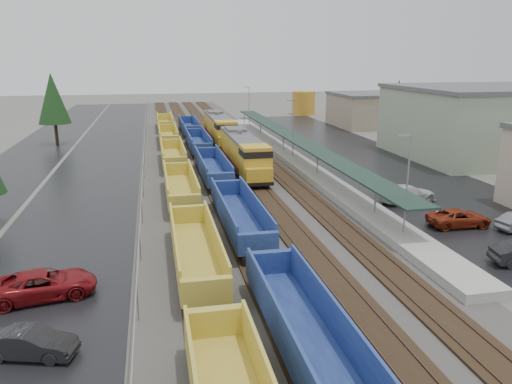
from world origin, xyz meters
TOP-DOWN VIEW (x-y plane):
  - ballast_strip at (0.00, 60.00)m, footprint 20.00×160.00m
  - trackbed at (-0.00, 60.00)m, footprint 14.60×160.00m
  - west_parking_lot at (-15.00, 60.00)m, footprint 10.00×160.00m
  - west_road at (-25.00, 60.00)m, footprint 9.00×160.00m
  - east_commuter_lot at (19.00, 50.00)m, footprint 16.00×100.00m
  - station_platform at (9.50, 50.01)m, footprint 3.00×80.00m
  - chainlink_fence at (-9.50, 58.44)m, footprint 0.08×160.04m
  - industrial_buildings at (37.76, 45.85)m, footprint 32.52×75.30m
  - distant_hills at (44.79, 210.68)m, footprint 301.00×140.00m
  - tree_west_far at (-23.00, 70.00)m, footprint 4.84×4.84m
  - tree_east at (28.00, 58.00)m, footprint 4.40×4.40m
  - locomotive_lead at (2.00, 44.82)m, footprint 3.00×19.79m
  - locomotive_trail at (2.00, 65.82)m, footprint 3.00×19.79m
  - well_string_yellow at (-6.00, 34.41)m, footprint 2.74×111.83m
  - well_string_blue at (-2.00, 33.58)m, footprint 2.76×102.85m
  - storage_tank at (27.03, 102.75)m, footprint 5.41×5.41m
  - parked_car_west_b at (-14.22, 9.78)m, footprint 2.49×4.35m
  - parked_car_west_c at (-14.78, 15.85)m, footprint 3.67×6.14m
  - parked_car_east_b at (15.51, 22.16)m, footprint 2.49×5.13m
  - parked_car_east_c at (14.85, 29.42)m, footprint 3.36×6.01m

SIDE VIEW (x-z plane):
  - distant_hills at x=44.79m, z-range -12.60..12.60m
  - west_parking_lot at x=-15.00m, z-range 0.00..0.02m
  - west_road at x=-25.00m, z-range 0.00..0.02m
  - east_commuter_lot at x=19.00m, z-range 0.00..0.02m
  - ballast_strip at x=0.00m, z-range 0.00..0.08m
  - trackbed at x=0.00m, z-range 0.05..0.27m
  - parked_car_west_b at x=-14.22m, z-range 0.00..1.36m
  - parked_car_east_b at x=15.51m, z-range 0.00..1.41m
  - station_platform at x=9.50m, z-range -3.27..4.73m
  - parked_car_west_c at x=-14.78m, z-range 0.00..1.60m
  - parked_car_east_c at x=14.85m, z-range 0.00..1.65m
  - well_string_yellow at x=-6.00m, z-range -0.02..2.41m
  - well_string_blue at x=-2.00m, z-range -0.01..2.43m
  - chainlink_fence at x=-9.50m, z-range 0.60..2.62m
  - locomotive_lead at x=2.00m, z-range 0.15..4.63m
  - locomotive_trail at x=2.00m, z-range 0.15..4.63m
  - storage_tank at x=27.03m, z-range 0.00..5.41m
  - industrial_buildings at x=37.76m, z-range -0.50..9.00m
  - tree_east at x=28.00m, z-range 1.47..11.47m
  - tree_west_far at x=-23.00m, z-range 1.62..12.62m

